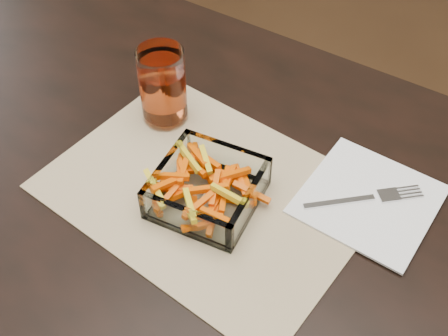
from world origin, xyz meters
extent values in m
cube|color=black|center=(0.00, 0.00, 0.73)|extent=(1.60, 0.90, 0.03)
cylinder|color=black|center=(-0.72, 0.37, 0.36)|extent=(0.06, 0.06, 0.72)
cube|color=tan|center=(-0.13, 0.04, 0.75)|extent=(0.47, 0.36, 0.00)
cube|color=white|center=(-0.12, 0.03, 0.76)|extent=(0.16, 0.16, 0.01)
cube|color=white|center=(-0.12, 0.09, 0.78)|extent=(0.14, 0.03, 0.05)
cube|color=white|center=(-0.11, -0.04, 0.78)|extent=(0.14, 0.03, 0.05)
cube|color=white|center=(-0.18, 0.02, 0.78)|extent=(0.03, 0.14, 0.05)
cube|color=white|center=(-0.05, 0.04, 0.78)|extent=(0.03, 0.14, 0.05)
cylinder|color=white|center=(-0.27, 0.14, 0.82)|extent=(0.07, 0.07, 0.13)
cylinder|color=#C4461C|center=(-0.27, 0.14, 0.80)|extent=(0.06, 0.06, 0.09)
cube|color=white|center=(0.08, 0.15, 0.76)|extent=(0.19, 0.19, 0.00)
cube|color=silver|center=(0.05, 0.12, 0.76)|extent=(0.08, 0.08, 0.00)
cube|color=silver|center=(0.10, 0.17, 0.76)|extent=(0.04, 0.04, 0.00)
cube|color=silver|center=(0.12, 0.20, 0.76)|extent=(0.03, 0.03, 0.00)
cube|color=silver|center=(0.12, 0.20, 0.76)|extent=(0.03, 0.03, 0.00)
cube|color=silver|center=(0.13, 0.19, 0.76)|extent=(0.03, 0.03, 0.00)
cube|color=silver|center=(0.13, 0.19, 0.76)|extent=(0.03, 0.03, 0.00)
camera|label=1|loc=(0.18, -0.39, 1.39)|focal=45.00mm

